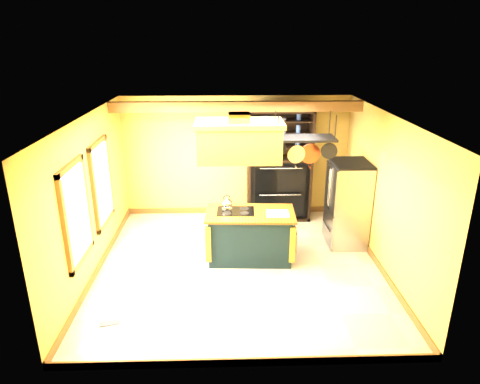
{
  "coord_description": "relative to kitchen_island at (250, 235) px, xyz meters",
  "views": [
    {
      "loc": [
        -0.2,
        -6.77,
        3.91
      ],
      "look_at": [
        0.02,
        0.3,
        1.31
      ],
      "focal_mm": 32.0,
      "sensor_mm": 36.0,
      "label": 1
    }
  ],
  "objects": [
    {
      "name": "hutch",
      "position": [
        0.73,
        1.94,
        0.47
      ],
      "size": [
        1.39,
        0.63,
        2.46
      ],
      "color": "black",
      "rests_on": "floor"
    },
    {
      "name": "floor",
      "position": [
        -0.21,
        -0.29,
        -0.47
      ],
      "size": [
        5.0,
        5.0,
        0.0
      ],
      "primitive_type": "plane",
      "color": "beige",
      "rests_on": "ground"
    },
    {
      "name": "pot_rack",
      "position": [
        0.91,
        0.0,
        1.71
      ],
      "size": [
        1.11,
        0.52,
        0.91
      ],
      "color": "black",
      "rests_on": "ceiling"
    },
    {
      "name": "wall_right",
      "position": [
        2.29,
        -0.29,
        0.88
      ],
      "size": [
        0.02,
        5.0,
        2.7
      ],
      "primitive_type": "cube",
      "color": "gold",
      "rests_on": "floor"
    },
    {
      "name": "wall_left",
      "position": [
        -2.71,
        -0.29,
        0.88
      ],
      "size": [
        0.02,
        5.0,
        2.7
      ],
      "primitive_type": "cube",
      "color": "gold",
      "rests_on": "floor"
    },
    {
      "name": "ceiling",
      "position": [
        -0.21,
        -0.29,
        2.23
      ],
      "size": [
        5.0,
        5.0,
        0.0
      ],
      "primitive_type": "plane",
      "rotation": [
        3.14,
        0.0,
        0.0
      ],
      "color": "white",
      "rests_on": "wall_back"
    },
    {
      "name": "range_hood",
      "position": [
        -0.2,
        -0.0,
        1.78
      ],
      "size": [
        1.48,
        0.84,
        0.8
      ],
      "color": "#A77429",
      "rests_on": "ceiling"
    },
    {
      "name": "window_far",
      "position": [
        -2.67,
        0.31,
        0.93
      ],
      "size": [
        0.06,
        1.06,
        1.56
      ],
      "color": "brown",
      "rests_on": "wall_left"
    },
    {
      "name": "ceiling_beam",
      "position": [
        -0.21,
        1.41,
        2.12
      ],
      "size": [
        5.0,
        0.15,
        0.2
      ],
      "primitive_type": "cube",
      "color": "brown",
      "rests_on": "ceiling"
    },
    {
      "name": "floor_register",
      "position": [
        -2.13,
        -1.88,
        -0.46
      ],
      "size": [
        0.3,
        0.18,
        0.01
      ],
      "primitive_type": "cube",
      "rotation": [
        0.0,
        0.0,
        0.24
      ],
      "color": "black",
      "rests_on": "floor"
    },
    {
      "name": "refrigerator",
      "position": [
        1.92,
        0.57,
        0.32
      ],
      "size": [
        0.71,
        0.84,
        1.64
      ],
      "color": "#9C9FA4",
      "rests_on": "floor"
    },
    {
      "name": "kitchen_island",
      "position": [
        0.0,
        0.0,
        0.0
      ],
      "size": [
        1.63,
        0.96,
        1.11
      ],
      "rotation": [
        0.0,
        0.0,
        -0.04
      ],
      "color": "#13252C",
      "rests_on": "floor"
    },
    {
      "name": "window_near",
      "position": [
        -2.67,
        -1.09,
        0.93
      ],
      "size": [
        0.06,
        1.06,
        1.56
      ],
      "color": "brown",
      "rests_on": "wall_left"
    },
    {
      "name": "wall_front",
      "position": [
        -0.21,
        -2.79,
        0.88
      ],
      "size": [
        5.0,
        0.02,
        2.7
      ],
      "primitive_type": "cube",
      "color": "gold",
      "rests_on": "floor"
    },
    {
      "name": "wall_back",
      "position": [
        -0.21,
        2.21,
        0.88
      ],
      "size": [
        5.0,
        0.02,
        2.7
      ],
      "primitive_type": "cube",
      "color": "gold",
      "rests_on": "floor"
    }
  ]
}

